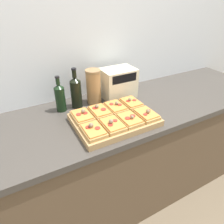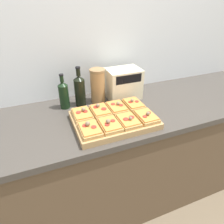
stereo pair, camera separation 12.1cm
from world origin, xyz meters
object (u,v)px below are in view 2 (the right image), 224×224
(grain_jar_tall, at_px, (98,86))
(toaster_oven, at_px, (123,84))
(wine_bottle, at_px, (80,90))
(olive_oil_bottle, at_px, (64,94))
(cutting_board, at_px, (114,120))

(grain_jar_tall, height_order, toaster_oven, grain_jar_tall)
(toaster_oven, bearing_deg, wine_bottle, 179.85)
(grain_jar_tall, bearing_deg, toaster_oven, -0.25)
(olive_oil_bottle, bearing_deg, wine_bottle, 0.00)
(wine_bottle, relative_size, toaster_oven, 1.04)
(cutting_board, height_order, olive_oil_bottle, olive_oil_bottle)
(cutting_board, height_order, wine_bottle, wine_bottle)
(olive_oil_bottle, bearing_deg, grain_jar_tall, -0.00)
(grain_jar_tall, relative_size, toaster_oven, 0.92)
(wine_bottle, distance_m, toaster_oven, 0.33)
(toaster_oven, bearing_deg, grain_jar_tall, 179.75)
(cutting_board, height_order, toaster_oven, toaster_oven)
(olive_oil_bottle, relative_size, grain_jar_tall, 0.99)
(cutting_board, distance_m, toaster_oven, 0.37)
(cutting_board, bearing_deg, olive_oil_bottle, 129.04)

